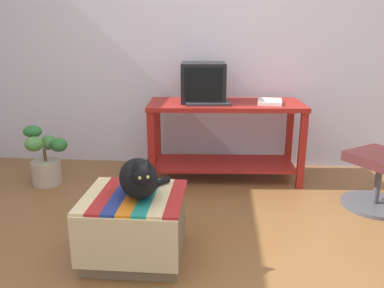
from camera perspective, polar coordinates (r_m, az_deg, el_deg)
ground_plane at (r=2.36m, az=-0.87°, el=-18.96°), size 14.00×14.00×0.00m
back_wall at (r=3.97m, az=1.94°, el=15.42°), size 8.00×0.10×2.60m
desk at (r=3.62m, az=4.92°, el=2.49°), size 1.45×0.67×0.74m
tv_monitor at (r=3.59m, az=1.69°, el=9.07°), size 0.42×0.42×0.36m
keyboard at (r=3.44m, az=2.42°, el=6.00°), size 0.41×0.19×0.02m
book at (r=3.58m, az=11.45°, el=6.16°), size 0.24×0.30×0.03m
ottoman_with_blanket at (r=2.45m, az=-8.47°, el=-11.95°), size 0.60×0.56×0.42m
cat at (r=2.29m, az=-7.83°, el=-5.00°), size 0.33×0.43×0.28m
potted_plant at (r=3.77m, az=-20.88°, el=-2.13°), size 0.37×0.39×0.56m
pen at (r=3.68m, az=12.20°, el=6.22°), size 0.04×0.14×0.01m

